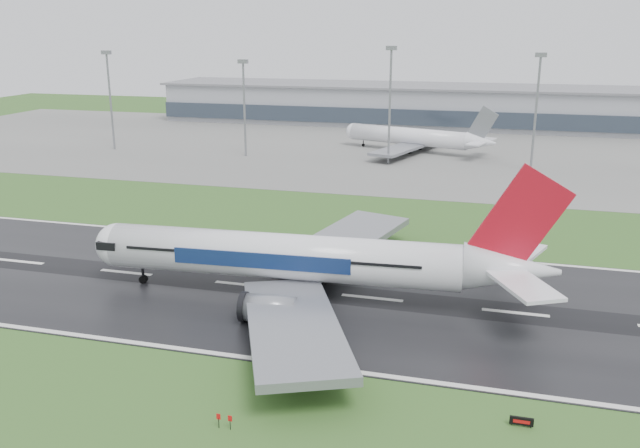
% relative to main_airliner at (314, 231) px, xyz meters
% --- Properties ---
extents(ground, '(520.00, 520.00, 0.00)m').
position_rel_main_airliner_xyz_m(ground, '(8.28, 1.72, -10.06)').
color(ground, '#2C551F').
rests_on(ground, ground).
extents(runway, '(400.00, 45.00, 0.10)m').
position_rel_main_airliner_xyz_m(runway, '(8.28, 1.72, -10.01)').
color(runway, black).
rests_on(runway, ground).
extents(apron, '(400.00, 130.00, 0.08)m').
position_rel_main_airliner_xyz_m(apron, '(8.28, 126.72, -10.02)').
color(apron, slate).
rests_on(apron, ground).
extents(terminal, '(240.00, 36.00, 15.00)m').
position_rel_main_airliner_xyz_m(terminal, '(8.28, 186.72, -2.56)').
color(terminal, gray).
rests_on(terminal, ground).
extents(main_airliner, '(71.18, 68.16, 19.91)m').
position_rel_main_airliner_xyz_m(main_airliner, '(0.00, 0.00, 0.00)').
color(main_airliner, white).
rests_on(main_airliner, runway).
extents(parked_airliner, '(63.93, 61.61, 15.17)m').
position_rel_main_airliner_xyz_m(parked_airliner, '(-1.57, 122.65, -2.39)').
color(parked_airliner, white).
rests_on(parked_airliner, apron).
extents(runway_sign, '(2.26, 1.00, 1.04)m').
position_rel_main_airliner_xyz_m(runway_sign, '(28.54, -26.21, -9.54)').
color(runway_sign, black).
rests_on(runway_sign, ground).
extents(floodmast_0, '(0.64, 0.64, 29.85)m').
position_rel_main_airliner_xyz_m(floodmast_0, '(-95.60, 101.72, 4.87)').
color(floodmast_0, gray).
rests_on(floodmast_0, ground).
extents(floodmast_1, '(0.64, 0.64, 27.68)m').
position_rel_main_airliner_xyz_m(floodmast_1, '(-50.24, 101.72, 3.78)').
color(floodmast_1, gray).
rests_on(floodmast_1, ground).
extents(floodmast_2, '(0.64, 0.64, 31.82)m').
position_rel_main_airliner_xyz_m(floodmast_2, '(-6.22, 101.72, 5.85)').
color(floodmast_2, gray).
rests_on(floodmast_2, ground).
extents(floodmast_3, '(0.64, 0.64, 30.36)m').
position_rel_main_airliner_xyz_m(floodmast_3, '(33.31, 101.72, 5.12)').
color(floodmast_3, gray).
rests_on(floodmast_3, ground).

